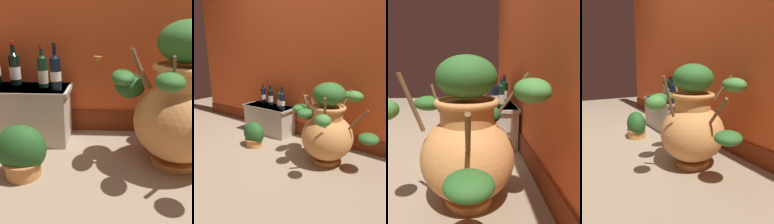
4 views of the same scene
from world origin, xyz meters
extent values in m
plane|color=gray|center=(0.00, 0.00, 0.00)|extent=(7.00, 7.00, 0.00)
cube|color=maroon|center=(0.00, 1.10, 0.09)|extent=(4.40, 0.02, 0.17)
cylinder|color=#B28433|center=(0.06, 1.05, 0.57)|extent=(0.02, 0.10, 0.02)
torus|color=#B28433|center=(0.06, 1.00, 0.60)|extent=(0.06, 0.06, 0.01)
cylinder|color=#D68E4C|center=(0.56, 0.63, 0.02)|extent=(0.29, 0.29, 0.04)
ellipsoid|color=#D68E4C|center=(0.56, 0.63, 0.28)|extent=(0.53, 0.53, 0.48)
cylinder|color=#D68E4C|center=(0.56, 0.63, 0.53)|extent=(0.30, 0.30, 0.15)
torus|color=#D68E4C|center=(0.56, 0.63, 0.60)|extent=(0.36, 0.36, 0.04)
cylinder|color=brown|center=(0.66, 0.36, 0.62)|extent=(0.06, 0.11, 0.30)
cylinder|color=brown|center=(0.66, 0.86, 0.66)|extent=(0.06, 0.15, 0.21)
ellipsoid|color=#428438|center=(0.69, 0.95, 0.68)|extent=(0.23, 0.18, 0.12)
cylinder|color=brown|center=(0.46, 0.44, 0.61)|extent=(0.04, 0.06, 0.17)
ellipsoid|color=#2D6628|center=(0.43, 0.39, 0.57)|extent=(0.14, 0.17, 0.09)
cylinder|color=brown|center=(0.35, 0.72, 0.55)|extent=(0.13, 0.07, 0.19)
ellipsoid|color=#235623|center=(0.28, 0.75, 0.46)|extent=(0.18, 0.20, 0.15)
cylinder|color=brown|center=(0.31, 0.62, 0.59)|extent=(0.12, 0.03, 0.23)
ellipsoid|color=#2D6628|center=(0.22, 0.62, 0.54)|extent=(0.13, 0.21, 0.08)
cylinder|color=brown|center=(0.85, 0.64, 0.50)|extent=(0.21, 0.03, 0.26)
ellipsoid|color=#2D6628|center=(0.98, 0.65, 0.36)|extent=(0.19, 0.20, 0.10)
ellipsoid|color=#2D6628|center=(0.56, 0.63, 0.74)|extent=(0.33, 0.33, 0.23)
cube|color=beige|center=(-0.50, 0.91, 0.20)|extent=(0.72, 0.32, 0.40)
cube|color=#AEA592|center=(-0.50, 0.91, 0.39)|extent=(0.76, 0.34, 0.03)
cylinder|color=black|center=(-0.32, 0.92, 0.50)|extent=(0.07, 0.07, 0.20)
cone|color=black|center=(-0.32, 0.92, 0.61)|extent=(0.07, 0.07, 0.04)
cylinder|color=black|center=(-0.32, 0.92, 0.65)|extent=(0.03, 0.03, 0.09)
cylinder|color=maroon|center=(-0.32, 0.92, 0.68)|extent=(0.03, 0.03, 0.02)
cylinder|color=beige|center=(-0.32, 0.92, 0.48)|extent=(0.07, 0.07, 0.09)
cylinder|color=black|center=(-0.68, 0.99, 0.51)|extent=(0.07, 0.07, 0.22)
cone|color=black|center=(-0.68, 0.99, 0.64)|extent=(0.07, 0.07, 0.04)
cylinder|color=black|center=(-0.68, 0.99, 0.66)|extent=(0.03, 0.03, 0.07)
cylinder|color=maroon|center=(-0.68, 0.99, 0.68)|extent=(0.03, 0.03, 0.02)
cylinder|color=white|center=(-0.68, 0.99, 0.50)|extent=(0.07, 0.07, 0.07)
cylinder|color=black|center=(-0.21, 0.85, 0.51)|extent=(0.07, 0.07, 0.21)
cone|color=black|center=(-0.21, 0.85, 0.63)|extent=(0.07, 0.07, 0.04)
cylinder|color=black|center=(-0.21, 0.85, 0.66)|extent=(0.03, 0.03, 0.10)
cylinder|color=black|center=(-0.21, 0.85, 0.70)|extent=(0.03, 0.03, 0.02)
cylinder|color=white|center=(-0.21, 0.85, 0.50)|extent=(0.07, 0.07, 0.06)
cylinder|color=black|center=(-0.53, 0.98, 0.51)|extent=(0.08, 0.08, 0.21)
cone|color=black|center=(-0.53, 0.98, 0.62)|extent=(0.08, 0.08, 0.04)
cylinder|color=black|center=(-0.53, 0.98, 0.66)|extent=(0.03, 0.03, 0.10)
cylinder|color=maroon|center=(-0.53, 0.98, 0.70)|extent=(0.03, 0.03, 0.02)
cylinder|color=silver|center=(-0.53, 0.98, 0.49)|extent=(0.08, 0.08, 0.09)
cylinder|color=#D68E4C|center=(-0.34, 0.44, 0.05)|extent=(0.20, 0.20, 0.11)
torus|color=#C58346|center=(-0.34, 0.44, 0.10)|extent=(0.23, 0.23, 0.02)
ellipsoid|color=#235623|center=(-0.34, 0.44, 0.17)|extent=(0.29, 0.21, 0.28)
camera|label=1|loc=(0.15, -0.76, 0.84)|focal=39.87mm
camera|label=2|loc=(1.43, -1.20, 1.12)|focal=32.83mm
camera|label=3|loc=(1.67, 0.67, 0.80)|focal=33.17mm
camera|label=4|loc=(2.03, -0.34, 0.85)|focal=35.09mm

